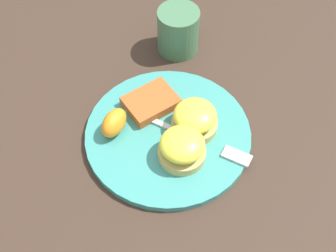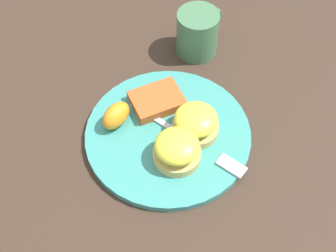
{
  "view_description": "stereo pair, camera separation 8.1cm",
  "coord_description": "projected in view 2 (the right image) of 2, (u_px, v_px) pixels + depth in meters",
  "views": [
    {
      "loc": [
        -0.39,
        -0.27,
        0.7
      ],
      "look_at": [
        0.0,
        0.0,
        0.03
      ],
      "focal_mm": 50.0,
      "sensor_mm": 36.0,
      "label": 1
    },
    {
      "loc": [
        -0.34,
        -0.33,
        0.7
      ],
      "look_at": [
        0.0,
        0.0,
        0.03
      ],
      "focal_mm": 50.0,
      "sensor_mm": 36.0,
      "label": 2
    }
  ],
  "objects": [
    {
      "name": "fork",
      "position": [
        193.0,
        142.0,
        0.82
      ],
      "size": [
        0.05,
        0.24,
        0.0
      ],
      "color": "silver",
      "rests_on": "plate"
    },
    {
      "name": "sandwich_benedict_left",
      "position": [
        177.0,
        149.0,
        0.78
      ],
      "size": [
        0.08,
        0.08,
        0.05
      ],
      "color": "tan",
      "rests_on": "plate"
    },
    {
      "name": "ground_plane",
      "position": [
        168.0,
        137.0,
        0.84
      ],
      "size": [
        1.1,
        1.1,
        0.0
      ],
      "primitive_type": "plane",
      "color": "#38281E"
    },
    {
      "name": "sandwich_benedict_right",
      "position": [
        196.0,
        123.0,
        0.81
      ],
      "size": [
        0.08,
        0.08,
        0.05
      ],
      "color": "tan",
      "rests_on": "plate"
    },
    {
      "name": "cup",
      "position": [
        198.0,
        33.0,
        0.93
      ],
      "size": [
        0.11,
        0.08,
        0.09
      ],
      "color": "#42704C",
      "rests_on": "ground_plane"
    },
    {
      "name": "hashbrown_patty",
      "position": [
        157.0,
        100.0,
        0.86
      ],
      "size": [
        0.11,
        0.1,
        0.02
      ],
      "primitive_type": "cube",
      "rotation": [
        0.0,
        0.0,
        -0.37
      ],
      "color": "#AE5324",
      "rests_on": "plate"
    },
    {
      "name": "plate",
      "position": [
        168.0,
        135.0,
        0.84
      ],
      "size": [
        0.3,
        0.3,
        0.01
      ],
      "primitive_type": "cylinder",
      "color": "teal",
      "rests_on": "ground_plane"
    },
    {
      "name": "orange_wedge",
      "position": [
        116.0,
        115.0,
        0.83
      ],
      "size": [
        0.06,
        0.04,
        0.04
      ],
      "primitive_type": "ellipsoid",
      "rotation": [
        0.0,
        0.0,
        3.28
      ],
      "color": "orange",
      "rests_on": "plate"
    }
  ]
}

